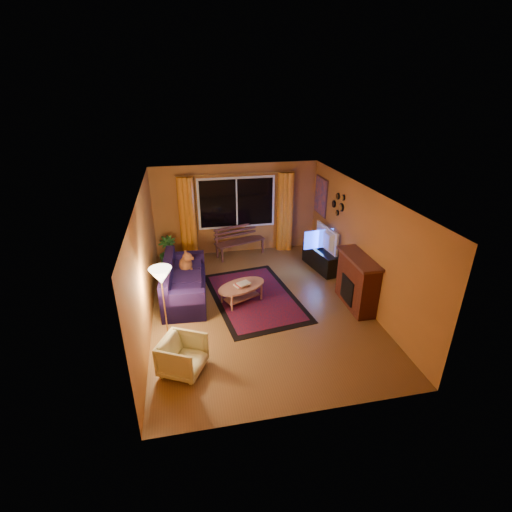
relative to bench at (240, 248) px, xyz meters
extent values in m
cube|color=brown|center=(-0.03, -2.68, -0.22)|extent=(4.50, 6.00, 0.02)
cube|color=white|center=(-0.03, -2.68, 2.30)|extent=(4.50, 6.00, 0.02)
cube|color=#B67131|center=(-0.03, 0.33, 1.04)|extent=(4.50, 0.02, 2.50)
cube|color=#B67131|center=(-2.29, -2.68, 1.04)|extent=(0.02, 6.00, 2.50)
cube|color=#B67131|center=(2.23, -2.68, 1.04)|extent=(0.02, 6.00, 2.50)
cube|color=black|center=(-0.03, 0.27, 1.24)|extent=(2.00, 0.02, 1.30)
cylinder|color=#BF8C3F|center=(-0.03, 0.22, 2.04)|extent=(3.20, 0.03, 0.03)
cylinder|color=orange|center=(-1.38, 0.20, 0.91)|extent=(0.36, 0.36, 2.24)
cylinder|color=orange|center=(1.32, 0.20, 0.91)|extent=(0.36, 0.36, 2.24)
cube|color=#4A2724|center=(0.00, 0.00, 0.00)|extent=(1.46, 0.84, 0.42)
imported|color=#235B1E|center=(-1.97, -0.30, 0.20)|extent=(0.55, 0.55, 0.82)
cube|color=#1C103B|center=(-1.57, -2.00, 0.21)|extent=(1.02, 2.14, 0.85)
imported|color=beige|center=(-1.68, -4.42, 0.13)|extent=(0.86, 0.88, 0.69)
cylinder|color=#BF8C3F|center=(-1.94, -3.52, 0.55)|extent=(0.29, 0.29, 1.51)
cube|color=maroon|center=(-0.06, -2.32, -0.20)|extent=(2.15, 3.02, 0.02)
cylinder|color=#B3725E|center=(-0.36, -2.45, 0.00)|extent=(1.50, 1.50, 0.41)
cube|color=black|center=(1.94, -1.22, 0.05)|extent=(0.65, 1.33, 0.53)
imported|color=black|center=(1.94, -1.22, 0.62)|extent=(0.27, 1.06, 0.61)
cube|color=maroon|center=(2.02, -3.08, 0.34)|extent=(0.40, 1.20, 1.10)
cube|color=#E45A2F|center=(2.19, -0.23, 1.44)|extent=(0.04, 0.76, 0.96)
camera|label=1|loc=(-1.46, -9.41, 4.15)|focal=26.00mm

